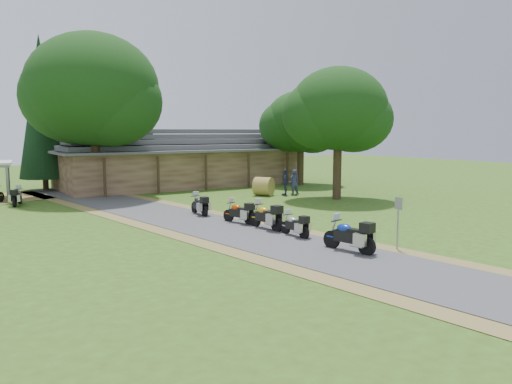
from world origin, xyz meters
TOP-DOWN VIEW (x-y plane):
  - ground at (0.00, 0.00)m, footprint 120.00×120.00m
  - driveway at (-0.50, 4.00)m, footprint 51.95×51.95m
  - lodge at (6.00, 24.00)m, footprint 21.40×9.40m
  - motorcycle_row_a at (1.22, -1.72)m, footprint 1.06×2.18m
  - motorcycle_row_b at (1.20, 1.70)m, footprint 0.59×1.69m
  - motorcycle_row_c at (1.05, 3.76)m, footprint 0.86×2.10m
  - motorcycle_row_d at (0.75, 5.74)m, footprint 1.09×1.93m
  - motorcycle_row_e at (0.25, 9.20)m, footprint 0.70×1.85m
  - motorcycle_carport_b at (-7.77, 18.67)m, footprint 1.16×1.87m
  - person_a at (10.06, 13.34)m, footprint 0.63×0.46m
  - person_b at (10.39, 13.77)m, footprint 0.68×0.64m
  - person_c at (9.38, 13.55)m, footprint 0.78×0.78m
  - hay_bale at (7.98, 14.26)m, footprint 1.80×1.76m
  - sign_post at (3.10, -2.49)m, footprint 0.38×0.06m
  - oak_lodge_left at (-2.35, 20.42)m, footprint 9.27×9.27m
  - oak_lodge_right at (14.87, 18.73)m, footprint 6.24×6.24m
  - oak_driveway at (11.13, 9.91)m, footprint 6.63×6.63m
  - cedar_near at (-4.69, 26.36)m, footprint 3.78×3.78m

SIDE VIEW (x-z plane):
  - ground at x=0.00m, z-range 0.00..0.00m
  - driveway at x=-0.50m, z-range 0.00..0.00m
  - motorcycle_row_b at x=1.20m, z-range 0.00..1.14m
  - motorcycle_carport_b at x=-7.77m, z-range 0.00..1.22m
  - motorcycle_row_e at x=0.25m, z-range 0.00..1.25m
  - motorcycle_row_d at x=0.75m, z-range 0.00..1.26m
  - hay_bale at x=7.98m, z-range 0.00..1.35m
  - motorcycle_row_c at x=1.05m, z-range 0.00..1.40m
  - motorcycle_row_a at x=1.22m, z-range 0.00..1.43m
  - person_b at x=10.39m, z-range 0.00..1.93m
  - sign_post at x=3.10m, z-range 0.00..2.11m
  - person_a at x=10.06m, z-range 0.00..2.21m
  - person_c at x=9.38m, z-range 0.00..2.26m
  - lodge at x=6.00m, z-range 0.00..4.90m
  - oak_lodge_right at x=14.87m, z-range 0.00..8.87m
  - oak_driveway at x=11.13m, z-range 0.00..9.95m
  - cedar_near at x=-4.69m, z-range 0.00..12.09m
  - oak_lodge_left at x=-2.35m, z-range 0.00..12.21m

